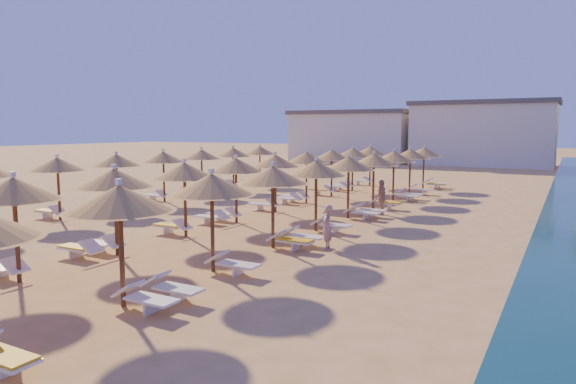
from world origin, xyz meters
The scene contains 8 objects.
ground centered at (0.00, 0.00, 0.00)m, with size 220.00×220.00×0.00m, color #E1A163.
hotel_blocks centered at (3.91, 45.80, 3.70)m, with size 49.13×9.78×8.10m.
parasol_row_east centered at (2.14, 2.39, 2.52)m, with size 2.60×37.16×3.03m.
parasol_row_west centered at (-1.80, 2.39, 2.52)m, with size 2.60×37.16×3.03m.
parasol_row_inland centered at (-9.22, 4.12, 2.52)m, with size 2.60×26.79×3.03m.
loungers centered at (-1.74, 2.65, 0.34)m, with size 14.40×36.03×0.66m.
beachgoer_a centered at (3.88, -0.32, 0.78)m, with size 0.57×0.37×1.55m, color tan.
beachgoer_c centered at (3.18, 7.58, 0.85)m, with size 1.00×0.42×1.71m, color tan.
Camera 1 is at (11.19, -16.31, 4.16)m, focal length 32.00 mm.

